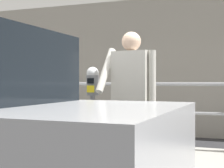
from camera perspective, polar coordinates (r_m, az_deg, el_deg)
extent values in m
cube|color=#9E9B93|center=(5.56, -2.37, -12.56)|extent=(36.00, 2.58, 0.13)
cylinder|color=slate|center=(4.54, -3.25, -8.20)|extent=(0.07, 0.07, 1.00)
cylinder|color=slate|center=(4.49, -3.26, -0.21)|extent=(0.17, 0.17, 0.26)
sphere|color=silver|center=(4.49, -3.26, 1.83)|extent=(0.16, 0.16, 0.16)
cube|color=black|center=(4.41, -3.60, 0.54)|extent=(0.09, 0.02, 0.07)
cube|color=yellow|center=(4.41, -3.60, -0.83)|extent=(0.10, 0.02, 0.09)
cylinder|color=brown|center=(4.28, 4.47, -9.47)|extent=(0.15, 0.15, 0.89)
cylinder|color=brown|center=(4.36, 2.03, -9.28)|extent=(0.15, 0.15, 0.89)
cube|color=beige|center=(4.26, 3.24, 1.02)|extent=(0.49, 0.28, 0.67)
sphere|color=beige|center=(4.29, 3.24, 7.10)|extent=(0.24, 0.24, 0.24)
cylinder|color=beige|center=(4.15, 6.72, 1.29)|extent=(0.09, 0.09, 0.63)
cylinder|color=beige|center=(4.24, -1.03, 2.32)|extent=(0.14, 0.43, 0.58)
cylinder|color=gray|center=(6.47, 1.49, 0.01)|extent=(24.00, 0.06, 0.06)
cylinder|color=gray|center=(6.50, 1.49, -4.51)|extent=(24.00, 0.05, 0.05)
cylinder|color=gray|center=(7.39, -13.38, -4.37)|extent=(0.06, 0.06, 1.14)
cylinder|color=gray|center=(6.50, 1.49, -5.01)|extent=(0.06, 0.06, 1.14)
cube|color=gray|center=(8.74, 6.49, 2.84)|extent=(32.00, 0.50, 3.38)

